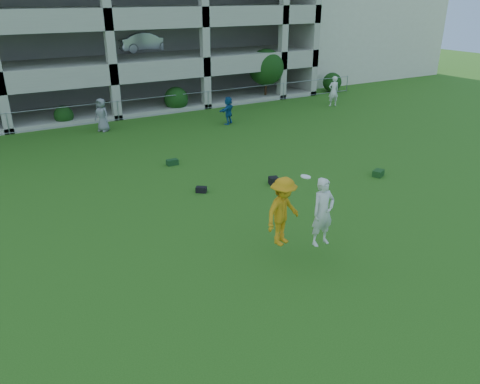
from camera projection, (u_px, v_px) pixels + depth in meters
ground at (321, 269)px, 12.94m from camera, size 100.00×100.00×0.00m
stucco_building at (326, 17)px, 43.88m from camera, size 16.00×14.00×10.00m
bystander_c at (102, 115)px, 25.56m from camera, size 0.97×1.05×1.81m
bystander_d at (228, 110)px, 27.03m from camera, size 1.48×1.23×1.60m
bystander_e at (333, 91)px, 31.34m from camera, size 0.81×0.62×1.98m
bag_black_b at (201, 190)px, 17.89m from camera, size 0.47×0.44×0.22m
bag_green_c at (378, 173)px, 19.48m from camera, size 0.60×0.53×0.26m
crate_d at (274, 181)px, 18.63m from camera, size 0.43×0.43×0.30m
bag_green_g at (172, 162)px, 20.75m from camera, size 0.51×0.31×0.25m
frisbee_contest at (294, 212)px, 12.88m from camera, size 2.10×1.27×2.15m
parking_garage at (73, 9)px, 32.63m from camera, size 30.00×14.00×12.00m
fence at (118, 110)px, 27.82m from camera, size 36.06×0.06×1.20m
shrub_row at (183, 86)px, 30.15m from camera, size 34.38×2.52×3.50m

